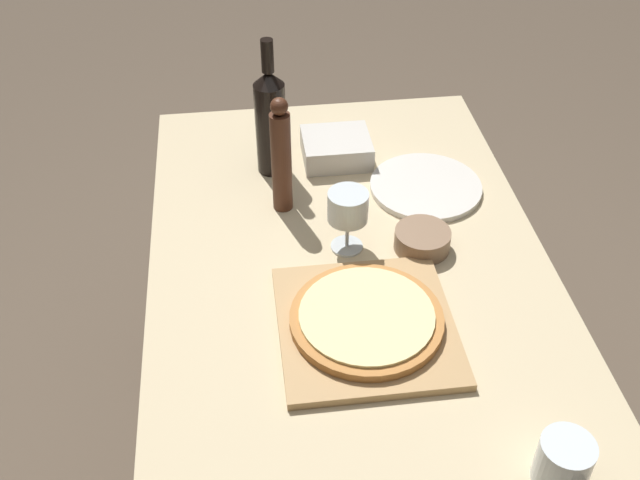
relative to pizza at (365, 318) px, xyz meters
The scene contains 11 objects.
ground_plane 0.78m from the pizza, 89.00° to the left, with size 12.00×12.00×0.00m, color brown.
dining_table 0.22m from the pizza, 89.00° to the left, with size 0.82×1.31×0.73m.
cutting_board 0.02m from the pizza, behind, with size 0.33×0.34×0.02m.
pizza is the anchor object (origin of this frame).
wine_bottle 0.57m from the pizza, 103.42° to the left, with size 0.07×0.07×0.33m.
pepper_mill 0.42m from the pizza, 106.72° to the left, with size 0.04×0.04×0.28m.
wine_glass 0.25m from the pizza, 88.96° to the left, with size 0.08×0.08×0.14m.
small_bowl 0.27m from the pizza, 53.45° to the left, with size 0.12×0.12×0.04m.
drinking_tumbler 0.42m from the pizza, 54.71° to the right, with size 0.08×0.08×0.09m.
dinner_plate 0.47m from the pizza, 62.64° to the left, with size 0.26×0.26×0.01m.
food_container 0.57m from the pizza, 87.20° to the left, with size 0.16×0.14×0.06m.
Camera 1 is at (-0.21, -1.11, 1.77)m, focal length 42.00 mm.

